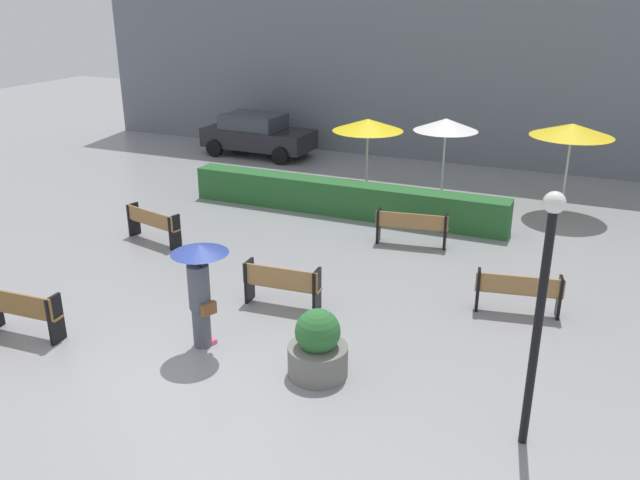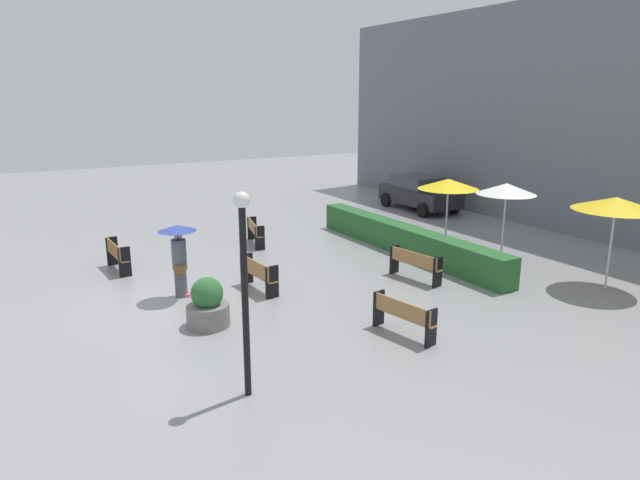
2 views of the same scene
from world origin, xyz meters
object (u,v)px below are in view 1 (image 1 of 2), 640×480
at_px(bench_near_left, 21,310).
at_px(patio_umbrella_white, 446,125).
at_px(lamp_post, 542,296).
at_px(parked_car, 257,134).
at_px(patio_umbrella_yellow, 368,125).
at_px(bench_mid_center, 282,283).
at_px(bench_back_row, 412,226).
at_px(planter_pot, 318,348).
at_px(pedestrian_with_umbrella, 200,280).
at_px(bench_far_right, 519,290).
at_px(bench_far_left, 152,223).
at_px(patio_umbrella_yellow_far, 572,130).

relative_size(bench_near_left, patio_umbrella_white, 0.63).
height_order(lamp_post, parked_car, lamp_post).
distance_m(lamp_post, patio_umbrella_yellow, 11.68).
height_order(bench_mid_center, patio_umbrella_white, patio_umbrella_white).
xyz_separation_m(bench_near_left, patio_umbrella_white, (5.05, 10.95, 1.80)).
height_order(bench_mid_center, lamp_post, lamp_post).
distance_m(bench_back_row, lamp_post, 7.79).
distance_m(bench_back_row, planter_pot, 6.27).
height_order(bench_near_left, patio_umbrella_white, patio_umbrella_white).
relative_size(bench_mid_center, parked_car, 0.37).
bearing_deg(pedestrian_with_umbrella, patio_umbrella_white, 79.59).
xyz_separation_m(bench_far_right, bench_back_row, (-2.94, 2.72, 0.02)).
distance_m(bench_far_left, patio_umbrella_white, 8.63).
distance_m(patio_umbrella_yellow, patio_umbrella_white, 2.26).
height_order(bench_far_right, patio_umbrella_yellow_far, patio_umbrella_yellow_far).
relative_size(pedestrian_with_umbrella, patio_umbrella_yellow_far, 0.77).
relative_size(bench_far_right, patio_umbrella_yellow, 0.69).
distance_m(bench_mid_center, patio_umbrella_yellow, 7.88).
xyz_separation_m(planter_pot, patio_umbrella_yellow_far, (2.97, 10.42, 1.88)).
height_order(planter_pot, lamp_post, lamp_post).
relative_size(bench_back_row, patio_umbrella_yellow_far, 0.70).
height_order(patio_umbrella_white, patio_umbrella_yellow_far, patio_umbrella_yellow_far).
relative_size(patio_umbrella_yellow, parked_car, 0.56).
distance_m(bench_back_row, patio_umbrella_white, 4.13).
bearing_deg(patio_umbrella_yellow_far, patio_umbrella_yellow, -171.81).
bearing_deg(bench_far_left, bench_far_right, -2.31).
distance_m(bench_near_left, lamp_post, 8.98).
xyz_separation_m(bench_mid_center, patio_umbrella_white, (1.26, 7.99, 1.83)).
bearing_deg(bench_back_row, bench_mid_center, -108.32).
relative_size(bench_far_left, planter_pot, 1.47).
distance_m(bench_back_row, patio_umbrella_yellow, 4.45).
distance_m(patio_umbrella_white, patio_umbrella_yellow_far, 3.40).
relative_size(pedestrian_with_umbrella, patio_umbrella_yellow, 0.82).
xyz_separation_m(bench_back_row, patio_umbrella_white, (-0.16, 3.71, 1.82)).
bearing_deg(bench_back_row, bench_far_right, -42.83).
bearing_deg(pedestrian_with_umbrella, patio_umbrella_yellow_far, 63.45).
height_order(bench_mid_center, bench_far_left, bench_mid_center).
relative_size(bench_near_left, bench_far_left, 0.92).
bearing_deg(patio_umbrella_yellow_far, bench_back_row, -127.71).
distance_m(bench_back_row, patio_umbrella_yellow_far, 5.57).
height_order(bench_back_row, parked_car, parked_car).
xyz_separation_m(planter_pot, patio_umbrella_yellow, (-2.63, 9.61, 1.72)).
distance_m(bench_mid_center, planter_pot, 2.59).
relative_size(planter_pot, patio_umbrella_yellow_far, 0.46).
bearing_deg(bench_mid_center, pedestrian_with_umbrella, -106.10).
bearing_deg(bench_back_row, bench_near_left, -125.70).
bearing_deg(parked_car, lamp_post, -49.25).
relative_size(lamp_post, patio_umbrella_yellow_far, 1.44).
xyz_separation_m(patio_umbrella_yellow, parked_car, (-5.66, 3.46, -1.41)).
height_order(planter_pot, patio_umbrella_white, patio_umbrella_white).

